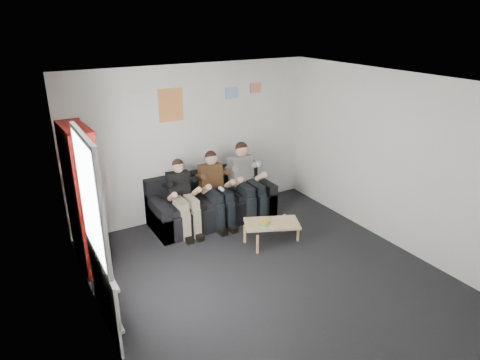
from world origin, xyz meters
The scene contains 14 objects.
room_shell centered at (0.00, 0.00, 1.35)m, with size 5.00×5.00×5.00m.
sofa centered at (0.11, 2.09, 0.30)m, with size 2.18×0.89×0.84m.
bookshelf centered at (-2.07, 1.68, 1.04)m, with size 0.31×0.94×2.09m.
coffee_table centered at (0.58, 0.87, 0.30)m, with size 0.86×0.47×0.35m.
game_cases centered at (0.42, 0.86, 0.37)m, with size 0.21×0.19×0.04m.
person_left centered at (-0.50, 1.89, 0.63)m, with size 0.37×0.79×1.25m.
person_middle centered at (0.11, 1.89, 0.65)m, with size 0.39×0.84×1.30m.
person_right centered at (0.71, 1.88, 0.67)m, with size 0.42×0.90×1.36m.
radiator centered at (-2.15, 0.20, 0.35)m, with size 0.10×0.64×0.60m.
window centered at (-2.22, 0.20, 1.03)m, with size 0.05×1.30×2.36m.
poster_large centered at (-0.40, 2.49, 2.05)m, with size 0.42×0.01×0.55m, color #DFB34E.
poster_blue centered at (0.75, 2.49, 2.15)m, with size 0.25×0.01×0.20m, color #468FEE.
poster_pink centered at (1.25, 2.49, 2.20)m, with size 0.22×0.01×0.18m, color #D74384.
poster_sign centered at (-1.00, 2.49, 2.25)m, with size 0.20×0.01×0.14m, color white.
Camera 1 is at (-2.92, -4.17, 3.48)m, focal length 32.00 mm.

